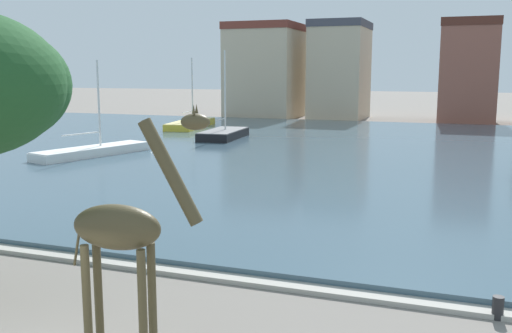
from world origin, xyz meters
The scene contains 10 objects.
harbor_water centered at (0.00, 28.90, 0.13)m, with size 87.76×45.09×0.26m, color #3D5666.
quay_edge_coping centered at (0.00, 6.11, 0.06)m, with size 87.76×0.50×0.12m, color #ADA89E.
giraffe_statue centered at (1.14, 1.82, 2.38)m, with size 2.67×0.80×4.65m.
sailboat_white centered at (-13.78, 22.65, 0.40)m, with size 3.99×8.86×5.85m.
sailboat_black centered at (-10.28, 33.30, 0.46)m, with size 2.82×6.70×6.73m.
sailboat_yellow centered at (-16.56, 40.58, 0.43)m, with size 3.67×9.69×6.39m.
mooring_bollard centered at (7.55, 5.96, 0.25)m, with size 0.24×0.24×0.50m, color #232326.
townhouse_corner_house centered at (-14.99, 55.70, 5.26)m, with size 7.64×7.77×10.49m.
townhouse_narrow_midrow centered at (-6.73, 57.22, 5.32)m, with size 5.77×8.07×10.60m.
townhouse_tall_gabled centered at (6.65, 56.37, 5.17)m, with size 5.52×7.82×10.31m.
Camera 1 is at (6.70, -6.64, 5.18)m, focal length 40.54 mm.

